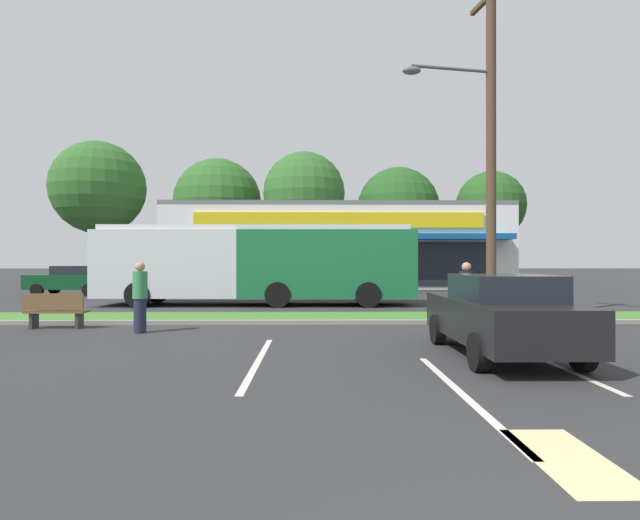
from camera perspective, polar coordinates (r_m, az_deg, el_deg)
grass_median at (r=15.82m, az=5.49°, el=-6.49°), size 56.00×2.20×0.12m
curb_lip at (r=14.61m, az=6.02°, el=-7.02°), size 56.00×0.24×0.12m
parking_stripe_0 at (r=9.37m, az=-7.02°, el=-11.27°), size 0.12×4.80×0.01m
parking_stripe_1 at (r=7.42m, az=15.65°, el=-14.25°), size 0.12×4.80×0.01m
parking_stripe_2 at (r=10.16m, az=24.24°, el=-10.39°), size 0.12×4.80×0.01m
lot_arrow at (r=5.45m, az=26.42°, el=-19.55°), size 0.70×1.60×0.01m
storefront_building at (r=36.77m, az=1.75°, el=1.49°), size 22.92×11.55×5.68m
tree_far_left at (r=48.45m, az=-23.85°, el=7.51°), size 8.07×8.07×12.28m
tree_left at (r=48.09m, az=-11.55°, el=6.42°), size 8.12×8.12×11.35m
tree_mid_left at (r=45.00m, az=-1.82°, el=7.59°), size 7.27×7.27×11.49m
tree_mid at (r=46.67m, az=8.85°, el=5.83°), size 7.44×7.44×10.37m
tree_mid_right at (r=47.20m, az=18.82°, el=5.87°), size 6.03×6.03×9.76m
utility_pole at (r=16.75m, az=18.43°, el=13.21°), size 3.12×2.39×10.64m
city_bus at (r=20.87m, az=-7.20°, el=-0.24°), size 12.90×2.79×3.25m
bus_stop_bench at (r=15.27m, az=-27.84°, el=-5.03°), size 1.60×0.45×0.95m
car_1 at (r=25.95m, az=0.77°, el=-2.35°), size 4.12×1.88×1.56m
car_2 at (r=29.89m, az=-26.35°, el=-2.04°), size 4.28×1.96×1.56m
car_3 at (r=10.23m, az=19.81°, el=-5.81°), size 1.93×4.40×1.56m
pedestrian_near_bench at (r=13.49m, az=-19.75°, el=-4.00°), size 0.36×0.36×1.79m
pedestrian_mid at (r=13.60m, az=16.29°, el=-3.99°), size 0.36×0.36×1.78m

